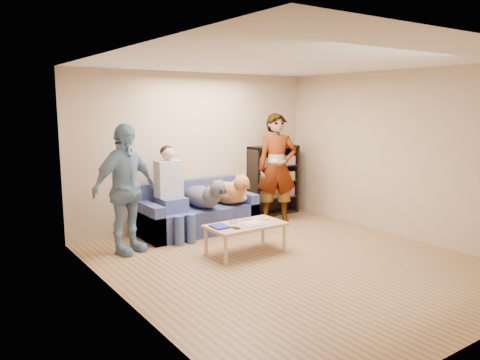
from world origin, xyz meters
TOP-DOWN VIEW (x-y plane):
  - ground at (0.00, 0.00)m, footprint 5.00×5.00m
  - ceiling at (0.00, 0.00)m, footprint 5.00×5.00m
  - wall_back at (0.00, 2.50)m, footprint 4.50×0.00m
  - wall_left at (-2.25, 0.00)m, footprint 0.00×5.00m
  - wall_right at (2.25, 0.00)m, footprint 0.00×5.00m
  - blanket at (0.42, 1.92)m, footprint 0.48×0.40m
  - person_standing_right at (1.25, 1.85)m, footprint 0.83×0.73m
  - person_standing_left at (-1.61, 1.68)m, footprint 1.15×0.78m
  - held_controller at (1.05, 1.65)m, footprint 0.06×0.13m
  - notebook_blue at (-0.65, 0.74)m, footprint 0.20×0.26m
  - papers at (-0.20, 0.59)m, footprint 0.26×0.20m
  - magazine at (-0.17, 0.61)m, footprint 0.22×0.17m
  - camera_silver at (-0.37, 0.81)m, footprint 0.11×0.06m
  - controller_a at (0.03, 0.79)m, footprint 0.04×0.13m
  - controller_b at (0.11, 0.71)m, footprint 0.09×0.06m
  - headphone_cup_a at (-0.05, 0.67)m, footprint 0.07×0.07m
  - headphone_cup_b at (-0.05, 0.75)m, footprint 0.07×0.07m
  - pen_orange at (-0.27, 0.53)m, footprint 0.13×0.06m
  - pen_black at (-0.13, 0.87)m, footprint 0.13×0.08m
  - wallet at (-0.50, 0.57)m, footprint 0.07×0.12m
  - sofa at (-0.25, 2.10)m, footprint 1.90×0.85m
  - person_seated at (-0.75, 1.97)m, footprint 0.40×0.73m
  - dog_gray at (-0.22, 1.86)m, footprint 0.40×1.24m
  - dog_tan at (0.28, 1.93)m, footprint 0.42×1.17m
  - coffee_table at (-0.25, 0.69)m, footprint 1.10×0.60m
  - bookshelf at (1.55, 2.33)m, footprint 1.00×0.34m

SIDE VIEW (x-z plane):
  - ground at x=0.00m, z-range 0.00..0.00m
  - sofa at x=-0.25m, z-range -0.13..0.69m
  - coffee_table at x=-0.25m, z-range 0.16..0.58m
  - pen_orange at x=-0.27m, z-range 0.42..0.43m
  - pen_black at x=-0.13m, z-range 0.42..0.43m
  - papers at x=-0.20m, z-range 0.42..0.43m
  - wallet at x=-0.50m, z-range 0.42..0.43m
  - headphone_cup_a at x=-0.05m, z-range 0.42..0.44m
  - headphone_cup_b at x=-0.05m, z-range 0.42..0.44m
  - notebook_blue at x=-0.65m, z-range 0.42..0.45m
  - controller_a at x=0.03m, z-range 0.42..0.45m
  - controller_b at x=0.11m, z-range 0.42..0.45m
  - magazine at x=-0.17m, z-range 0.43..0.45m
  - camera_silver at x=-0.37m, z-range 0.42..0.47m
  - blanket at x=0.42m, z-range 0.43..0.59m
  - dog_gray at x=-0.22m, z-range 0.34..0.92m
  - dog_tan at x=0.28m, z-range 0.34..0.94m
  - bookshelf at x=1.55m, z-range 0.03..1.33m
  - person_seated at x=-0.75m, z-range 0.04..1.51m
  - person_standing_left at x=-1.61m, z-range 0.00..1.82m
  - person_standing_right at x=1.25m, z-range 0.00..1.92m
  - held_controller at x=1.05m, z-range 1.12..1.15m
  - wall_back at x=0.00m, z-range -0.95..3.55m
  - wall_left at x=-2.25m, z-range -1.20..3.80m
  - wall_right at x=2.25m, z-range -1.20..3.80m
  - ceiling at x=0.00m, z-range 2.60..2.60m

